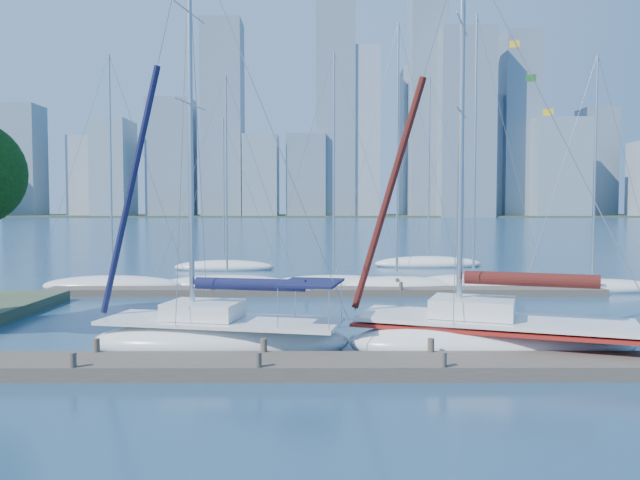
{
  "coord_description": "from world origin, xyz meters",
  "views": [
    {
      "loc": [
        1.62,
        -17.52,
        4.71
      ],
      "look_at": [
        1.69,
        4.0,
        3.58
      ],
      "focal_mm": 35.0,
      "sensor_mm": 36.0,
      "label": 1
    }
  ],
  "objects": [
    {
      "name": "ground",
      "position": [
        0.0,
        0.0,
        0.0
      ],
      "size": [
        700.0,
        700.0,
        0.0
      ],
      "primitive_type": "plane",
      "color": "navy",
      "rests_on": "ground"
    },
    {
      "name": "near_dock",
      "position": [
        0.0,
        0.0,
        0.2
      ],
      "size": [
        26.0,
        2.0,
        0.4
      ],
      "primitive_type": "cube",
      "color": "#463C33",
      "rests_on": "ground"
    },
    {
      "name": "far_dock",
      "position": [
        2.0,
        16.0,
        0.18
      ],
      "size": [
        30.0,
        1.8,
        0.36
      ],
      "primitive_type": "cube",
      "color": "#463C33",
      "rests_on": "ground"
    },
    {
      "name": "far_shore",
      "position": [
        0.0,
        320.0,
        0.0
      ],
      "size": [
        800.0,
        100.0,
        1.5
      ],
      "primitive_type": "cube",
      "color": "#38472D",
      "rests_on": "ground"
    },
    {
      "name": "sailboat_navy",
      "position": [
        -1.61,
        2.97,
        1.15
      ],
      "size": [
        8.92,
        4.48,
        14.52
      ],
      "rotation": [
        0.0,
        0.0,
        -0.21
      ],
      "color": "white",
      "rests_on": "ground"
    },
    {
      "name": "sailboat_maroon",
      "position": [
        7.31,
        2.61,
        1.02
      ],
      "size": [
        9.87,
        6.04,
        13.96
      ],
      "rotation": [
        0.0,
        0.0,
        -0.34
      ],
      "color": "white",
      "rests_on": "ground"
    },
    {
      "name": "bg_boat_0",
      "position": [
        -10.16,
        18.03,
        0.28
      ],
      "size": [
        8.28,
        3.31,
        13.71
      ],
      "rotation": [
        0.0,
        0.0,
        0.12
      ],
      "color": "white",
      "rests_on": "ground"
    },
    {
      "name": "bg_boat_1",
      "position": [
        -3.7,
        18.77,
        0.26
      ],
      "size": [
        8.02,
        3.6,
        12.67
      ],
      "rotation": [
        0.0,
        0.0,
        0.18
      ],
      "color": "white",
      "rests_on": "ground"
    },
    {
      "name": "bg_boat_2",
      "position": [
        2.52,
        18.22,
        0.28
      ],
      "size": [
        8.27,
        4.4,
        13.83
      ],
      "rotation": [
        0.0,
        0.0,
        -0.27
      ],
      "color": "white",
      "rests_on": "ground"
    },
    {
      "name": "bg_boat_3",
      "position": [
        6.09,
        17.64,
        0.31
      ],
      "size": [
        7.07,
        2.98,
        15.32
      ],
      "rotation": [
        0.0,
        0.0,
        -0.09
      ],
      "color": "white",
      "rests_on": "ground"
    },
    {
      "name": "bg_boat_4",
      "position": [
        10.58,
        18.21,
        0.32
      ],
      "size": [
        7.98,
        3.05,
        16.02
      ],
      "rotation": [
        0.0,
        0.0,
        0.07
      ],
      "color": "white",
      "rests_on": "ground"
    },
    {
      "name": "bg_boat_5",
      "position": [
        17.06,
        17.29,
        0.25
      ],
      "size": [
        8.23,
        3.47,
        13.53
      ],
      "rotation": [
        0.0,
        0.0,
        0.18
      ],
      "color": "white",
      "rests_on": "ground"
    },
    {
      "name": "bg_boat_6",
      "position": [
        -5.48,
        29.43,
        0.25
      ],
      "size": [
        7.68,
        2.75,
        11.72
      ],
      "rotation": [
        0.0,
        0.0,
        0.08
      ],
      "color": "white",
      "rests_on": "ground"
    },
    {
      "name": "bg_boat_7",
      "position": [
        10.38,
        31.89,
        0.3
      ],
      "size": [
        8.66,
        3.06,
        15.3
      ],
      "rotation": [
        0.0,
        0.0,
        0.07
      ],
      "color": "white",
      "rests_on": "ground"
    },
    {
      "name": "skyline",
      "position": [
        18.78,
        290.59,
        37.0
      ],
      "size": [
        503.18,
        51.31,
        113.82
      ],
      "color": "#7C91A0",
      "rests_on": "ground"
    }
  ]
}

